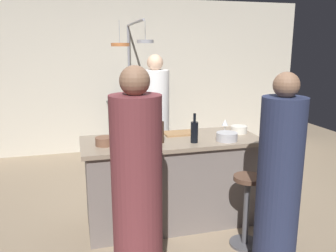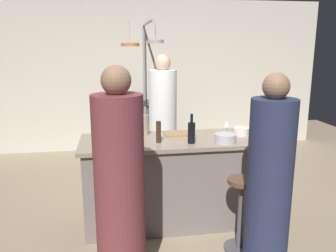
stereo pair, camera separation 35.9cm
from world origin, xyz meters
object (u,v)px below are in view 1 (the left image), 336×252
(guest_left, at_px, (137,195))
(mixing_bowl_ceramic, at_px, (239,129))
(bar_stool_left, at_px, (136,222))
(cutting_board, at_px, (179,133))
(stove_range, at_px, (133,128))
(mixing_bowl_steel, at_px, (227,137))
(guest_right, at_px, (279,183))
(bar_stool_right, at_px, (246,208))
(wine_bottle_white, at_px, (145,125))
(chef, at_px, (155,125))
(wine_bottle_dark, at_px, (194,132))
(pepper_mill, at_px, (161,132))
(wine_glass_by_chef, at_px, (225,123))
(wine_glass_near_right_guest, at_px, (113,127))
(mixing_bowl_wooden, at_px, (105,141))
(wine_bottle_green, at_px, (126,127))

(guest_left, relative_size, mixing_bowl_ceramic, 9.82)
(bar_stool_left, distance_m, cutting_board, 1.13)
(stove_range, height_order, mixing_bowl_steel, mixing_bowl_steel)
(stove_range, xyz_separation_m, mixing_bowl_steel, (0.51, -2.65, 0.49))
(guest_right, bearing_deg, guest_left, 179.86)
(bar_stool_right, relative_size, wine_bottle_white, 2.27)
(chef, xyz_separation_m, bar_stool_right, (0.45, -1.71, -0.42))
(wine_bottle_dark, distance_m, mixing_bowl_steel, 0.34)
(pepper_mill, bearing_deg, wine_glass_by_chef, 15.40)
(chef, height_order, cutting_board, chef)
(wine_glass_near_right_guest, bearing_deg, chef, 52.97)
(wine_glass_near_right_guest, bearing_deg, cutting_board, -6.02)
(wine_bottle_dark, bearing_deg, cutting_board, 97.27)
(chef, relative_size, wine_bottle_dark, 5.95)
(mixing_bowl_ceramic, distance_m, mixing_bowl_wooden, 1.44)
(wine_bottle_white, xyz_separation_m, mixing_bowl_wooden, (-0.44, -0.27, -0.08))
(guest_right, xyz_separation_m, mixing_bowl_ceramic, (0.17, 1.05, 0.18))
(wine_bottle_dark, bearing_deg, bar_stool_right, -50.40)
(bar_stool_right, bearing_deg, chef, 104.78)
(wine_bottle_green, bearing_deg, chef, 62.06)
(chef, xyz_separation_m, cutting_board, (0.05, -0.92, 0.11))
(wine_bottle_white, xyz_separation_m, wine_glass_near_right_guest, (-0.33, 0.03, -0.01))
(stove_range, bearing_deg, wine_bottle_white, -95.86)
(guest_right, bearing_deg, mixing_bowl_steel, 96.59)
(guest_left, xyz_separation_m, pepper_mill, (0.40, 0.88, 0.22))
(wine_glass_by_chef, bearing_deg, chef, 118.50)
(wine_bottle_dark, height_order, wine_bottle_green, wine_bottle_green)
(wine_glass_near_right_guest, distance_m, mixing_bowl_wooden, 0.33)
(stove_range, height_order, bar_stool_left, stove_range)
(chef, bearing_deg, cutting_board, -87.19)
(cutting_board, relative_size, wine_bottle_dark, 1.11)
(guest_right, relative_size, wine_glass_by_chef, 11.15)
(stove_range, relative_size, wine_bottle_white, 2.97)
(pepper_mill, xyz_separation_m, wine_bottle_green, (-0.31, 0.20, 0.03))
(cutting_board, bearing_deg, pepper_mill, -133.41)
(guest_right, relative_size, cutting_board, 5.09)
(bar_stool_right, relative_size, mixing_bowl_ceramic, 3.95)
(bar_stool_right, relative_size, wine_bottle_green, 2.05)
(wine_bottle_green, relative_size, wine_bottle_white, 1.11)
(guest_right, bearing_deg, cutting_board, 111.96)
(stove_range, distance_m, cutting_board, 2.33)
(guest_left, bearing_deg, wine_bottle_dark, 48.82)
(cutting_board, bearing_deg, wine_glass_near_right_guest, 173.98)
(cutting_board, xyz_separation_m, mixing_bowl_steel, (0.38, -0.37, 0.03))
(bar_stool_left, bearing_deg, guest_left, -97.54)
(wine_bottle_dark, xyz_separation_m, mixing_bowl_wooden, (-0.85, 0.13, -0.07))
(chef, relative_size, mixing_bowl_steel, 8.20)
(wine_bottle_dark, xyz_separation_m, wine_glass_by_chef, (0.45, 0.28, -0.00))
(chef, height_order, guest_right, chef)
(bar_stool_left, relative_size, wine_bottle_white, 2.27)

